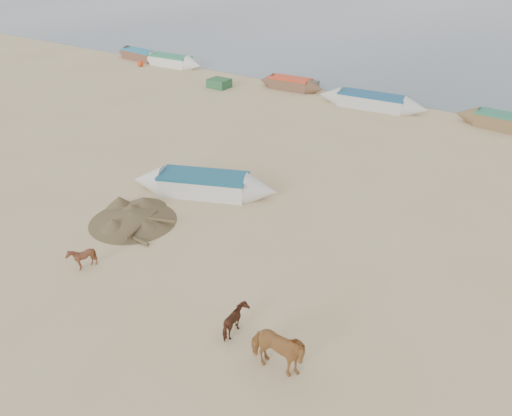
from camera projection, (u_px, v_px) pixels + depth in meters
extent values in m
plane|color=tan|center=(182.00, 289.00, 15.15)|extent=(140.00, 140.00, 0.00)
imported|color=#9C6733|center=(277.00, 351.00, 11.99)|extent=(1.66, 0.88, 1.35)
imported|color=#5B301D|center=(82.00, 258.00, 15.90)|extent=(0.99, 0.95, 0.83)
imported|color=#50291A|center=(237.00, 322.00, 13.27)|extent=(1.05, 1.08, 0.83)
cone|color=brown|center=(133.00, 217.00, 18.59)|extent=(3.65, 3.65, 0.43)
cube|color=#295D37|center=(219.00, 83.00, 34.73)|extent=(1.40, 1.20, 0.60)
cube|color=#65625E|center=(308.00, 85.00, 34.39)|extent=(1.20, 1.10, 0.56)
sphere|color=red|center=(140.00, 63.00, 40.27)|extent=(0.48, 0.48, 0.48)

